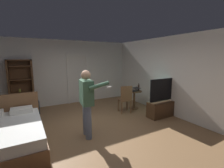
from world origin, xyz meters
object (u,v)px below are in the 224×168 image
Objects in this scene: bottle_on_table at (139,88)px; bookshelf at (21,84)px; tv_flatscreen at (163,105)px; laptop at (135,90)px; person_blue_shirt at (87,99)px; suitcase_dark at (31,108)px; bed at (6,136)px; wooden_chair at (125,98)px; side_table at (134,97)px.

bookshelf is at bearing 154.66° from bottle_on_table.
laptop is at bearing 109.73° from tv_flatscreen.
person_blue_shirt reaches higher than suitcase_dark.
bed is 2.74m from bookshelf.
suitcase_dark is at bearing -62.17° from bookshelf.
bottle_on_table is at bearing -22.39° from suitcase_dark.
suitcase_dark is at bearing 74.88° from bed.
bed is at bearing 169.14° from person_blue_shirt.
person_blue_shirt reaches higher than laptop.
wooden_chair is 3.33m from suitcase_dark.
side_table is at bearing -25.17° from bookshelf.
tv_flatscreen is (4.14, -2.90, -0.64)m from bookshelf.
wooden_chair is at bearing 27.87° from person_blue_shirt.
wooden_chair is at bearing -159.40° from laptop.
tv_flatscreen is at bearing -34.97° from bookshelf.
wooden_chair is (3.18, -2.02, -0.47)m from bookshelf.
suitcase_dark is (0.25, -0.48, -0.79)m from bookshelf.
side_table is at bearing 69.67° from laptop.
side_table is at bearing 150.26° from bottle_on_table.
person_blue_shirt is at bearing -153.82° from laptop.
bottle_on_table reaches higher than laptop.
person_blue_shirt is (-2.73, -0.07, 0.60)m from tv_flatscreen.
bookshelf is at bearing 116.03° from suitcase_dark.
tv_flatscreen is 1.19m from side_table.
person_blue_shirt is at bearing -64.61° from bookshelf.
bookshelf is at bearing 82.86° from bed.
tv_flatscreen is 1.21m from laptop.
bookshelf reaches higher than suitcase_dark.
side_table is 0.71× the size of wooden_chair.
tv_flatscreen is at bearing -77.36° from bottle_on_table.
tv_flatscreen reaches higher than side_table.
bottle_on_table is 3.95m from suitcase_dark.
bottle_on_table is 0.79m from wooden_chair.
wooden_chair is 2.01× the size of suitcase_dark.
wooden_chair is 2.05m from person_blue_shirt.
person_blue_shirt is at bearing -10.86° from bed.
wooden_chair is 0.59× the size of person_blue_shirt.
bottle_on_table is (-0.23, 1.05, 0.45)m from tv_flatscreen.
wooden_chair is (-0.58, -0.25, 0.08)m from side_table.
person_blue_shirt is at bearing -155.99° from bottle_on_table.
bottle_on_table is 0.18× the size of person_blue_shirt.
bookshelf is 3.80m from wooden_chair.
bed is at bearing -168.14° from side_table.
side_table is (3.76, -1.77, -0.55)m from bookshelf.
bookshelf reaches higher than bottle_on_table.
bookshelf is at bearing 154.24° from laptop.
laptop is at bearing -25.76° from bookshelf.
person_blue_shirt is at bearing -66.89° from suitcase_dark.
laptop reaches higher than side_table.
person_blue_shirt reaches higher than wooden_chair.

